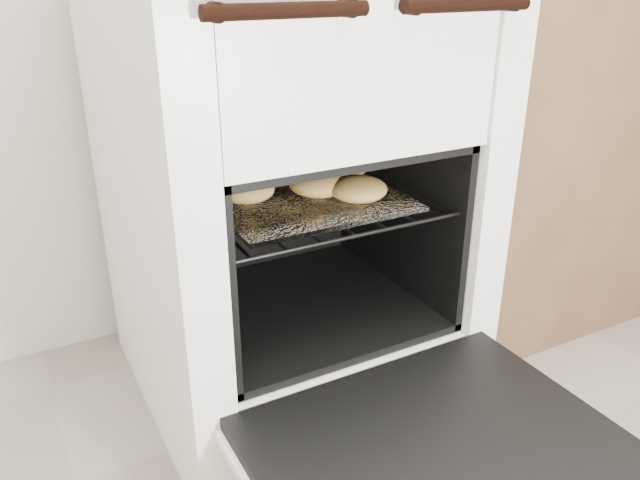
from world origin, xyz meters
The scene contains 6 objects.
stove centered at (0.17, 1.14, 0.49)m, with size 0.65×0.72×0.99m.
oven_door centered at (0.17, 0.59, 0.22)m, with size 0.58×0.45×0.04m.
oven_rack centered at (0.17, 1.07, 0.49)m, with size 0.47×0.45×0.01m.
foil_sheet centered at (0.17, 1.05, 0.49)m, with size 0.37×0.32×0.01m, color white.
baked_rolls centered at (0.22, 1.08, 0.52)m, with size 0.38×0.33×0.05m.
counter centered at (0.97, 1.24, 0.45)m, with size 0.89×0.60×0.89m, color brown.
Camera 1 is at (-0.35, 0.01, 0.91)m, focal length 35.00 mm.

